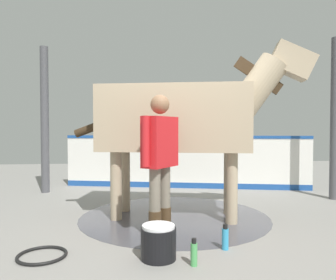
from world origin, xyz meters
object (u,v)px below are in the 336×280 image
object	(u,v)px
bottle_shampoo	(225,238)
hose_coil	(42,255)
handler	(160,155)
wash_bucket	(158,242)
horse	(183,118)
bottle_spray	(194,253)

from	to	relation	value
bottle_shampoo	hose_coil	distance (m)	1.88
handler	wash_bucket	distance (m)	1.04
wash_bucket	bottle_shampoo	world-z (taller)	wash_bucket
hose_coil	wash_bucket	bearing A→B (deg)	81.23
handler	wash_bucket	bearing A→B (deg)	121.21
horse	wash_bucket	bearing A→B (deg)	-94.34
bottle_shampoo	bottle_spray	world-z (taller)	bottle_shampoo
handler	bottle_shampoo	distance (m)	1.17
bottle_spray	hose_coil	xyz separation A→B (m)	(-0.37, -1.47, -0.10)
horse	bottle_shampoo	bearing A→B (deg)	-66.35
bottle_shampoo	hose_coil	size ratio (longest dim) A/B	0.55
wash_bucket	bottle_shampoo	xyz separation A→B (m)	(-0.18, 0.72, -0.04)
wash_bucket	bottle_shampoo	bearing A→B (deg)	104.05
horse	handler	world-z (taller)	horse
bottle_spray	bottle_shampoo	bearing A→B (deg)	132.77
handler	horse	bearing A→B (deg)	-77.69
horse	hose_coil	size ratio (longest dim) A/B	6.91
handler	bottle_spray	distance (m)	1.23
horse	hose_coil	world-z (taller)	horse
wash_bucket	bottle_spray	world-z (taller)	wash_bucket
horse	handler	distance (m)	1.05
handler	bottle_spray	bearing A→B (deg)	143.32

